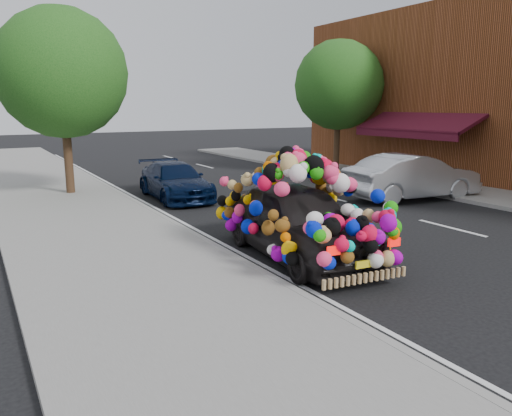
{
  "coord_description": "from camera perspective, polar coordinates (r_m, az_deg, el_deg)",
  "views": [
    {
      "loc": [
        -6.68,
        -8.04,
        3.01
      ],
      "look_at": [
        -1.55,
        0.84,
        0.89
      ],
      "focal_mm": 35.0,
      "sensor_mm": 36.0,
      "label": 1
    }
  ],
  "objects": [
    {
      "name": "ground",
      "position": [
        10.88,
        9.37,
        -4.57
      ],
      "size": [
        100.0,
        100.0,
        0.0
      ],
      "primitive_type": "plane",
      "color": "black",
      "rests_on": "ground"
    },
    {
      "name": "sidewalk",
      "position": [
        8.89,
        -12.86,
        -8.03
      ],
      "size": [
        4.0,
        60.0,
        0.12
      ],
      "primitive_type": "cube",
      "color": "gray",
      "rests_on": "ground"
    },
    {
      "name": "kerb",
      "position": [
        9.59,
        -1.62,
        -6.22
      ],
      "size": [
        0.15,
        60.0,
        0.13
      ],
      "primitive_type": "cube",
      "color": "gray",
      "rests_on": "ground"
    },
    {
      "name": "footpath_far",
      "position": [
        18.76,
        23.14,
        1.66
      ],
      "size": [
        3.0,
        40.0,
        0.12
      ],
      "primitive_type": "cube",
      "color": "gray",
      "rests_on": "ground"
    },
    {
      "name": "lane_markings",
      "position": [
        13.39,
        21.41,
        -2.13
      ],
      "size": [
        6.0,
        50.0,
        0.01
      ],
      "primitive_type": null,
      "color": "silver",
      "rests_on": "ground"
    },
    {
      "name": "tree_near_sidewalk",
      "position": [
        17.8,
        -21.3,
        14.15
      ],
      "size": [
        4.2,
        4.2,
        6.13
      ],
      "color": "#332114",
      "rests_on": "ground"
    },
    {
      "name": "tree_far_b",
      "position": [
        23.27,
        9.41,
        13.67
      ],
      "size": [
        4.0,
        4.0,
        5.9
      ],
      "color": "#332114",
      "rests_on": "ground"
    },
    {
      "name": "plush_art_car",
      "position": [
        9.97,
        4.85,
        0.52
      ],
      "size": [
        2.53,
        4.73,
        2.13
      ],
      "rotation": [
        0.0,
        0.0,
        -0.09
      ],
      "color": "black",
      "rests_on": "ground"
    },
    {
      "name": "navy_sedan",
      "position": [
        16.56,
        -9.23,
        3.09
      ],
      "size": [
        1.83,
        4.11,
        1.17
      ],
      "primitive_type": "imported",
      "rotation": [
        0.0,
        0.0,
        -0.05
      ],
      "color": "black",
      "rests_on": "ground"
    },
    {
      "name": "silver_hatchback",
      "position": [
        16.91,
        17.45,
        3.4
      ],
      "size": [
        4.63,
        2.07,
        1.48
      ],
      "primitive_type": "imported",
      "rotation": [
        0.0,
        0.0,
        1.45
      ],
      "color": "#AEB0B5",
      "rests_on": "ground"
    }
  ]
}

